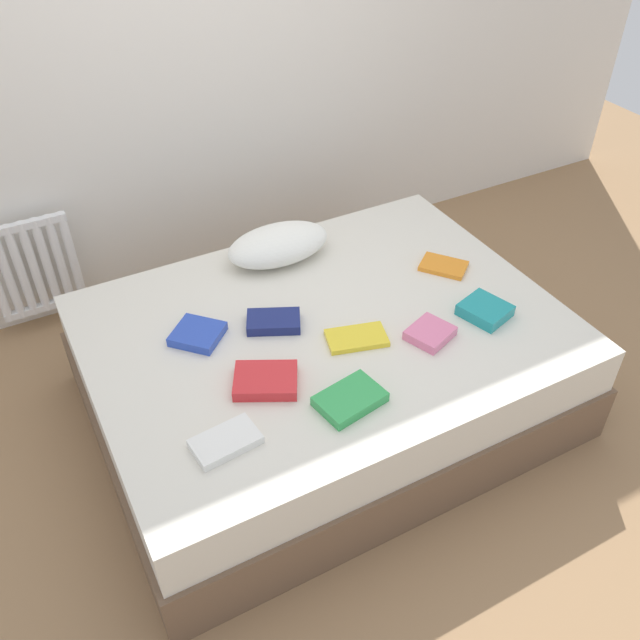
% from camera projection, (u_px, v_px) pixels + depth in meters
% --- Properties ---
extents(ground_plane, '(8.00, 8.00, 0.00)m').
position_uv_depth(ground_plane, '(325.00, 405.00, 3.17)').
color(ground_plane, '#93704C').
extents(back_wall, '(6.00, 0.10, 2.80)m').
position_uv_depth(back_wall, '(191.00, 17.00, 3.19)').
color(back_wall, silver).
rests_on(back_wall, ground).
extents(bed, '(2.00, 1.50, 0.50)m').
position_uv_depth(bed, '(325.00, 366.00, 3.01)').
color(bed, brown).
rests_on(bed, ground).
extents(radiator, '(0.42, 0.04, 0.53)m').
position_uv_depth(radiator, '(34.00, 268.00, 3.38)').
color(radiator, white).
rests_on(radiator, ground).
extents(pillow, '(0.50, 0.28, 0.16)m').
position_uv_depth(pillow, '(278.00, 245.00, 3.17)').
color(pillow, white).
rests_on(pillow, bed).
extents(textbook_pink, '(0.22, 0.21, 0.04)m').
position_uv_depth(textbook_pink, '(430.00, 333.00, 2.77)').
color(textbook_pink, pink).
rests_on(textbook_pink, bed).
extents(textbook_teal, '(0.22, 0.23, 0.05)m').
position_uv_depth(textbook_teal, '(485.00, 310.00, 2.88)').
color(textbook_teal, teal).
rests_on(textbook_teal, bed).
extents(textbook_white, '(0.24, 0.16, 0.03)m').
position_uv_depth(textbook_white, '(226.00, 442.00, 2.33)').
color(textbook_white, white).
rests_on(textbook_white, bed).
extents(textbook_blue, '(0.26, 0.26, 0.04)m').
position_uv_depth(textbook_blue, '(198.00, 334.00, 2.76)').
color(textbook_blue, '#2847B7').
rests_on(textbook_blue, bed).
extents(textbook_orange, '(0.24, 0.25, 0.02)m').
position_uv_depth(textbook_orange, '(443.00, 266.00, 3.15)').
color(textbook_orange, orange).
rests_on(textbook_orange, bed).
extents(textbook_yellow, '(0.27, 0.20, 0.02)m').
position_uv_depth(textbook_yellow, '(357.00, 338.00, 2.76)').
color(textbook_yellow, yellow).
rests_on(textbook_yellow, bed).
extents(textbook_green, '(0.27, 0.21, 0.04)m').
position_uv_depth(textbook_green, '(350.00, 399.00, 2.48)').
color(textbook_green, green).
rests_on(textbook_green, bed).
extents(textbook_red, '(0.30, 0.27, 0.05)m').
position_uv_depth(textbook_red, '(266.00, 380.00, 2.55)').
color(textbook_red, red).
rests_on(textbook_red, bed).
extents(textbook_navy, '(0.26, 0.22, 0.04)m').
position_uv_depth(textbook_navy, '(274.00, 322.00, 2.82)').
color(textbook_navy, navy).
rests_on(textbook_navy, bed).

